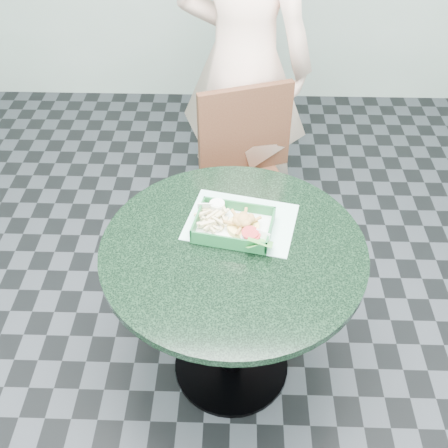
{
  "coord_description": "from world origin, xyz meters",
  "views": [
    {
      "loc": [
        0.01,
        -1.32,
        2.08
      ],
      "look_at": [
        -0.04,
        0.1,
        0.78
      ],
      "focal_mm": 42.0,
      "sensor_mm": 36.0,
      "label": 1
    }
  ],
  "objects_px": {
    "sauce_ramekin": "(213,212)",
    "dining_chair": "(244,173)",
    "cafe_table": "(233,281)",
    "diner_person": "(244,15)",
    "food_basket": "(234,231)",
    "crab_sandwich": "(243,225)"
  },
  "relations": [
    {
      "from": "cafe_table",
      "to": "dining_chair",
      "type": "bearing_deg",
      "value": 86.67
    },
    {
      "from": "cafe_table",
      "to": "crab_sandwich",
      "type": "relative_size",
      "value": 8.15
    },
    {
      "from": "dining_chair",
      "to": "diner_person",
      "type": "xyz_separation_m",
      "value": [
        -0.02,
        0.33,
        0.64
      ]
    },
    {
      "from": "sauce_ramekin",
      "to": "dining_chair",
      "type": "bearing_deg",
      "value": 78.51
    },
    {
      "from": "cafe_table",
      "to": "food_basket",
      "type": "bearing_deg",
      "value": 90.05
    },
    {
      "from": "dining_chair",
      "to": "diner_person",
      "type": "height_order",
      "value": "diner_person"
    },
    {
      "from": "cafe_table",
      "to": "dining_chair",
      "type": "height_order",
      "value": "dining_chair"
    },
    {
      "from": "dining_chair",
      "to": "crab_sandwich",
      "type": "height_order",
      "value": "dining_chair"
    },
    {
      "from": "cafe_table",
      "to": "crab_sandwich",
      "type": "height_order",
      "value": "crab_sandwich"
    },
    {
      "from": "cafe_table",
      "to": "diner_person",
      "type": "distance_m",
      "value": 1.23
    },
    {
      "from": "crab_sandwich",
      "to": "sauce_ramekin",
      "type": "height_order",
      "value": "crab_sandwich"
    },
    {
      "from": "crab_sandwich",
      "to": "cafe_table",
      "type": "bearing_deg",
      "value": -114.45
    },
    {
      "from": "cafe_table",
      "to": "sauce_ramekin",
      "type": "xyz_separation_m",
      "value": [
        -0.08,
        0.15,
        0.22
      ]
    },
    {
      "from": "cafe_table",
      "to": "crab_sandwich",
      "type": "bearing_deg",
      "value": 65.55
    },
    {
      "from": "crab_sandwich",
      "to": "sauce_ramekin",
      "type": "distance_m",
      "value": 0.13
    },
    {
      "from": "sauce_ramekin",
      "to": "crab_sandwich",
      "type": "bearing_deg",
      "value": -31.31
    },
    {
      "from": "cafe_table",
      "to": "diner_person",
      "type": "bearing_deg",
      "value": 88.51
    },
    {
      "from": "dining_chair",
      "to": "food_basket",
      "type": "bearing_deg",
      "value": -112.53
    },
    {
      "from": "diner_person",
      "to": "sauce_ramekin",
      "type": "xyz_separation_m",
      "value": [
        -0.11,
        -0.93,
        -0.38
      ]
    },
    {
      "from": "cafe_table",
      "to": "dining_chair",
      "type": "relative_size",
      "value": 1.03
    },
    {
      "from": "crab_sandwich",
      "to": "sauce_ramekin",
      "type": "relative_size",
      "value": 2.07
    },
    {
      "from": "diner_person",
      "to": "sauce_ramekin",
      "type": "height_order",
      "value": "diner_person"
    }
  ]
}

